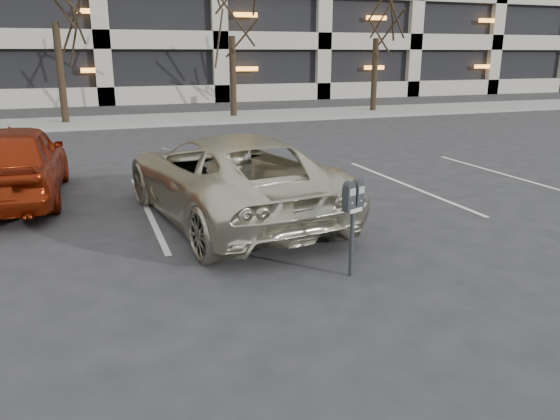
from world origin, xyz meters
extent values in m
plane|color=#28282B|center=(0.00, 0.00, 0.00)|extent=(140.00, 140.00, 0.00)
cube|color=gray|center=(0.00, 16.00, 0.06)|extent=(80.00, 4.00, 0.12)
cube|color=silver|center=(-1.40, 2.30, 0.01)|extent=(0.10, 5.20, 0.00)
cube|color=silver|center=(1.40, 2.30, 0.01)|extent=(0.10, 5.20, 0.00)
cube|color=silver|center=(4.20, 2.30, 0.01)|extent=(0.10, 5.20, 0.00)
cube|color=silver|center=(7.00, 2.30, 0.01)|extent=(0.10, 5.20, 0.00)
cylinder|color=black|center=(-3.00, 16.00, 1.97)|extent=(0.28, 0.28, 3.93)
cylinder|color=black|center=(4.00, 16.00, 1.75)|extent=(0.28, 0.28, 3.51)
cylinder|color=black|center=(11.00, 16.00, 1.73)|extent=(0.28, 0.28, 3.46)
cylinder|color=black|center=(0.73, -1.82, 0.45)|extent=(0.06, 0.06, 0.90)
cube|color=black|center=(0.73, -1.82, 0.92)|extent=(0.32, 0.20, 0.06)
cube|color=silver|center=(0.75, -1.87, 0.90)|extent=(0.21, 0.09, 0.05)
cube|color=gray|center=(0.67, -1.91, 1.15)|extent=(0.10, 0.05, 0.09)
cube|color=gray|center=(0.83, -1.85, 1.15)|extent=(0.10, 0.05, 0.09)
imported|color=beige|center=(-0.09, 1.26, 0.74)|extent=(3.15, 5.64, 1.49)
cube|color=#FF4705|center=(-0.44, 0.32, 1.49)|extent=(0.10, 0.20, 0.01)
imported|color=maroon|center=(-3.73, 3.81, 0.77)|extent=(1.99, 4.59, 1.54)
camera|label=1|loc=(-2.39, -7.72, 2.80)|focal=35.00mm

